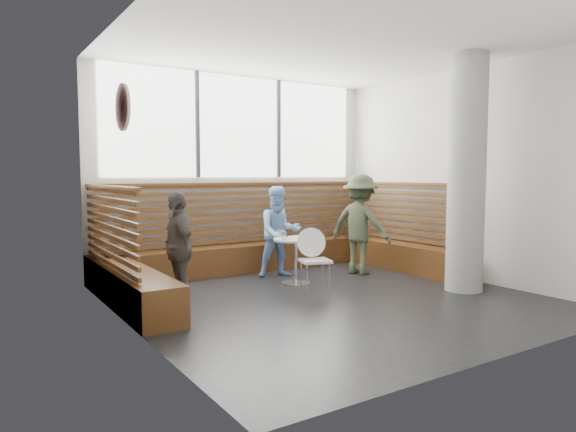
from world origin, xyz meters
TOP-DOWN VIEW (x-y plane):
  - room at (0.00, 0.00)m, footprint 5.00×5.00m
  - booth at (0.00, 1.77)m, footprint 5.00×2.50m
  - concrete_column at (1.85, -0.60)m, footprint 0.50×0.50m
  - wall_art at (-2.46, 0.40)m, footprint 0.03×0.50m
  - cafe_table at (0.13, 0.99)m, footprint 0.65×0.65m
  - cafe_chair at (0.10, 0.54)m, footprint 0.41×0.40m
  - adult_man at (1.44, 1.10)m, footprint 0.93×1.17m
  - child_back at (0.22, 1.59)m, footprint 0.81×0.70m
  - child_left at (-1.74, 0.78)m, footprint 0.38×0.83m
  - plate_near at (0.01, 1.05)m, footprint 0.20×0.20m
  - plate_far at (0.25, 1.15)m, footprint 0.18×0.18m
  - glass_left at (-0.10, 0.93)m, footprint 0.07×0.07m
  - glass_mid at (0.18, 0.90)m, footprint 0.06×0.06m
  - glass_right at (0.28, 1.04)m, footprint 0.06×0.06m
  - menu_card at (0.19, 0.78)m, footprint 0.24×0.21m

SIDE VIEW (x-z plane):
  - booth at x=0.00m, z-range -0.31..1.13m
  - cafe_table at x=0.13m, z-range 0.14..0.81m
  - cafe_chair at x=0.10m, z-range 0.07..0.93m
  - menu_card at x=0.19m, z-range 0.67..0.67m
  - plate_far at x=0.25m, z-range 0.67..0.68m
  - plate_near at x=0.01m, z-range 0.67..0.68m
  - child_left at x=-1.74m, z-range 0.00..1.39m
  - child_back at x=0.22m, z-range 0.00..1.41m
  - glass_mid at x=0.18m, z-range 0.67..0.77m
  - glass_right at x=0.28m, z-range 0.67..0.77m
  - glass_left at x=-0.10m, z-range 0.67..0.78m
  - adult_man at x=1.44m, z-range 0.00..1.59m
  - concrete_column at x=1.85m, z-range 0.00..3.20m
  - room at x=0.00m, z-range 0.00..3.20m
  - wall_art at x=-2.46m, z-range 2.05..2.55m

